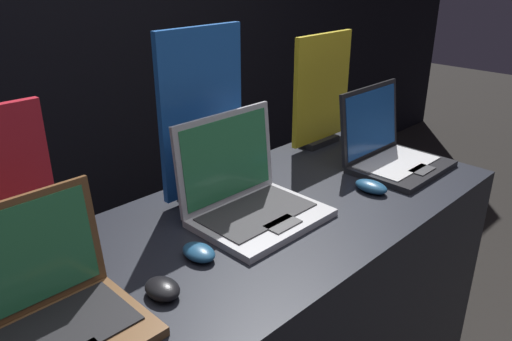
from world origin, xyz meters
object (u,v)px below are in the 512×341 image
(laptop_front, at_px, (44,309))
(promo_stand_back, at_px, (322,94))
(promo_stand_middle, at_px, (202,119))
(mouse_middle, at_px, (199,252))
(laptop_back, at_px, (389,149))
(laptop_middle, at_px, (248,194))
(mouse_back, at_px, (371,187))
(mouse_front, at_px, (162,289))

(laptop_front, distance_m, promo_stand_back, 1.26)
(laptop_front, height_order, promo_stand_middle, promo_stand_middle)
(mouse_middle, bearing_deg, laptop_back, -0.89)
(mouse_middle, xyz_separation_m, promo_stand_middle, (0.24, 0.26, 0.23))
(mouse_middle, bearing_deg, laptop_middle, 17.45)
(mouse_back, bearing_deg, laptop_front, 174.76)
(laptop_front, distance_m, promo_stand_middle, 0.70)
(laptop_front, distance_m, mouse_front, 0.24)
(laptop_back, bearing_deg, mouse_middle, 179.11)
(promo_stand_back, bearing_deg, mouse_front, -160.53)
(laptop_middle, relative_size, laptop_back, 1.06)
(promo_stand_back, bearing_deg, laptop_front, -166.57)
(laptop_middle, height_order, laptop_back, laptop_middle)
(laptop_middle, relative_size, mouse_middle, 3.64)
(laptop_middle, distance_m, mouse_middle, 0.26)
(promo_stand_middle, distance_m, laptop_back, 0.69)
(promo_stand_middle, height_order, mouse_back, promo_stand_middle)
(laptop_middle, height_order, mouse_back, laptop_middle)
(laptop_front, relative_size, mouse_front, 3.65)
(laptop_front, relative_size, promo_stand_back, 0.77)
(laptop_back, bearing_deg, laptop_middle, 171.62)
(mouse_front, height_order, promo_stand_middle, promo_stand_middle)
(mouse_middle, xyz_separation_m, mouse_back, (0.62, -0.09, 0.00))
(laptop_front, xyz_separation_m, laptop_back, (1.22, -0.01, 0.00))
(mouse_front, height_order, promo_stand_back, promo_stand_back)
(laptop_front, xyz_separation_m, promo_stand_back, (1.22, 0.29, 0.14))
(mouse_front, distance_m, promo_stand_back, 1.07)
(promo_stand_back, bearing_deg, mouse_middle, -160.90)
(mouse_front, height_order, laptop_middle, laptop_middle)
(promo_stand_middle, xyz_separation_m, mouse_back, (0.38, -0.35, -0.23))
(promo_stand_back, bearing_deg, laptop_middle, -160.25)
(laptop_back, relative_size, promo_stand_back, 0.78)
(laptop_middle, xyz_separation_m, mouse_middle, (-0.24, -0.08, -0.05))
(laptop_front, bearing_deg, promo_stand_back, 13.43)
(mouse_middle, relative_size, laptop_back, 0.29)
(laptop_back, height_order, promo_stand_back, promo_stand_back)
(laptop_back, xyz_separation_m, mouse_back, (-0.23, -0.08, -0.05))
(mouse_middle, height_order, promo_stand_back, promo_stand_back)
(laptop_middle, distance_m, laptop_back, 0.61)
(laptop_front, xyz_separation_m, mouse_front, (0.23, -0.06, -0.04))
(laptop_back, height_order, mouse_back, laptop_back)
(mouse_middle, distance_m, laptop_back, 0.85)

